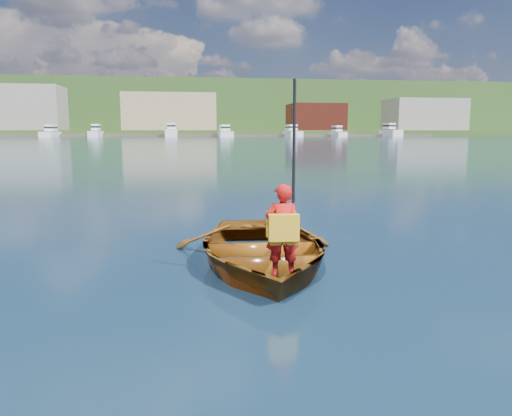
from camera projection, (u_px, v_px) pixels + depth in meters
The scene contains 8 objects.
ground at pixel (251, 268), 6.49m from camera, with size 600.00×600.00×0.00m.
rowboat at pixel (261, 249), 6.61m from camera, with size 2.66×3.60×0.72m.
child_paddler at pixel (283, 229), 5.67m from camera, with size 0.41×0.35×2.24m.
shoreline at pixel (184, 113), 236.30m from camera, with size 400.00×140.00×22.00m.
dock at pixel (180, 136), 150.93m from camera, with size 160.04×6.14×0.80m.
waterfront_buildings at pixel (161, 113), 165.56m from camera, with size 202.00×16.00×14.00m.
marina_yachts at pixel (175, 132), 146.01m from camera, with size 140.17×13.78×4.42m.
hillside_trees at pixel (269, 98), 240.15m from camera, with size 321.36×77.85×24.70m.
Camera 1 is at (-0.84, -6.23, 1.76)m, focal length 35.00 mm.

